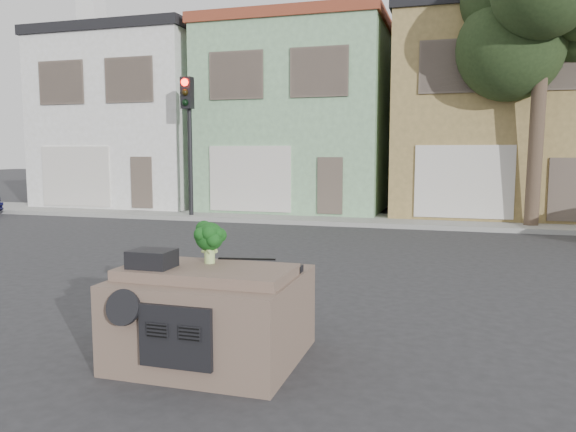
% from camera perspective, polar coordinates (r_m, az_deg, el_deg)
% --- Properties ---
extents(ground_plane, '(120.00, 120.00, 0.00)m').
position_cam_1_polar(ground_plane, '(9.56, -0.13, -8.12)').
color(ground_plane, '#303033').
rests_on(ground_plane, ground).
extents(sidewalk, '(40.00, 3.00, 0.15)m').
position_cam_1_polar(sidewalk, '(19.68, 8.66, -0.41)').
color(sidewalk, gray).
rests_on(sidewalk, ground).
extents(townhouse_white, '(7.20, 8.20, 7.55)m').
position_cam_1_polar(townhouse_white, '(27.10, -13.94, 9.17)').
color(townhouse_white, white).
rests_on(townhouse_white, ground).
extents(townhouse_mint, '(7.20, 8.20, 7.55)m').
position_cam_1_polar(townhouse_mint, '(24.20, 1.79, 9.70)').
color(townhouse_mint, '#84B485').
rests_on(townhouse_mint, ground).
extents(townhouse_tan, '(7.20, 8.20, 7.55)m').
position_cam_1_polar(townhouse_tan, '(23.44, 20.07, 9.42)').
color(townhouse_tan, olive).
rests_on(townhouse_tan, ground).
extents(traffic_signal, '(0.40, 0.40, 5.10)m').
position_cam_1_polar(traffic_signal, '(20.52, -10.04, 6.77)').
color(traffic_signal, black).
rests_on(traffic_signal, ground).
extents(tree_near, '(4.40, 4.00, 8.50)m').
position_cam_1_polar(tree_near, '(18.90, 24.09, 11.51)').
color(tree_near, '#223318').
rests_on(tree_near, ground).
extents(car_dashboard, '(2.00, 1.80, 1.12)m').
position_cam_1_polar(car_dashboard, '(6.70, -7.61, -9.60)').
color(car_dashboard, brown).
rests_on(car_dashboard, ground).
extents(instrument_hump, '(0.48, 0.38, 0.20)m').
position_cam_1_polar(instrument_hump, '(6.50, -13.65, -4.24)').
color(instrument_hump, black).
rests_on(instrument_hump, car_dashboard).
extents(wiper_arm, '(0.69, 0.15, 0.02)m').
position_cam_1_polar(wiper_arm, '(6.80, -4.21, -4.37)').
color(wiper_arm, black).
rests_on(wiper_arm, car_dashboard).
extents(broccoli, '(0.53, 0.53, 0.49)m').
position_cam_1_polar(broccoli, '(6.61, -7.99, -2.66)').
color(broccoli, '#103B11').
rests_on(broccoli, car_dashboard).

